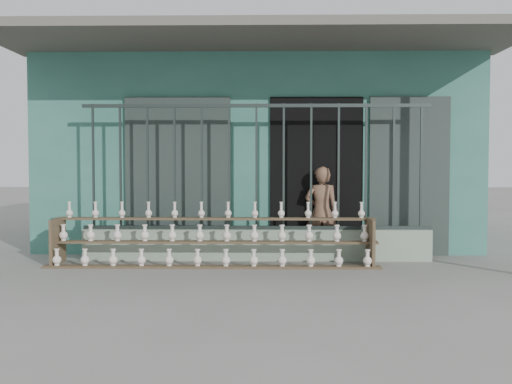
{
  "coord_description": "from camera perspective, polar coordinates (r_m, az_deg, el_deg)",
  "views": [
    {
      "loc": [
        0.14,
        -6.87,
        1.36
      ],
      "look_at": [
        0.0,
        1.0,
        1.0
      ],
      "focal_mm": 40.0,
      "sensor_mm": 36.0,
      "label": 1
    }
  ],
  "objects": [
    {
      "name": "ground",
      "position": [
        7.0,
        -0.15,
        -8.58
      ],
      "size": [
        60.0,
        60.0,
        0.0
      ],
      "primitive_type": "plane",
      "color": "slate"
    },
    {
      "name": "shelf_rack",
      "position": [
        7.85,
        -4.31,
        -4.7
      ],
      "size": [
        4.5,
        0.68,
        0.85
      ],
      "color": "brown",
      "rests_on": "ground"
    },
    {
      "name": "elderly_woman",
      "position": [
        8.52,
        6.57,
        -2.0
      ],
      "size": [
        0.52,
        0.37,
        1.35
      ],
      "primitive_type": "imported",
      "rotation": [
        0.0,
        0.0,
        3.06
      ],
      "color": "brown",
      "rests_on": "ground"
    },
    {
      "name": "parapet_wall",
      "position": [
        8.24,
        0.04,
        -5.29
      ],
      "size": [
        5.0,
        0.2,
        0.45
      ],
      "primitive_type": "cube",
      "color": "gray",
      "rests_on": "ground"
    },
    {
      "name": "security_fence",
      "position": [
        8.17,
        0.04,
        2.54
      ],
      "size": [
        5.0,
        0.04,
        1.8
      ],
      "color": "#283330",
      "rests_on": "parapet_wall"
    },
    {
      "name": "workshop_building",
      "position": [
        11.1,
        0.32,
        3.96
      ],
      "size": [
        7.4,
        6.6,
        3.21
      ],
      "color": "#336D5F",
      "rests_on": "ground"
    }
  ]
}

